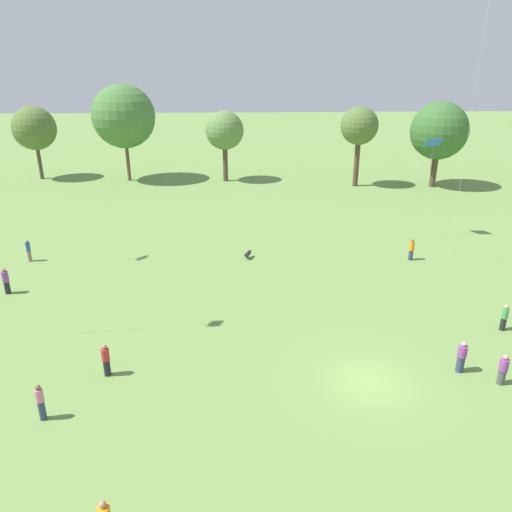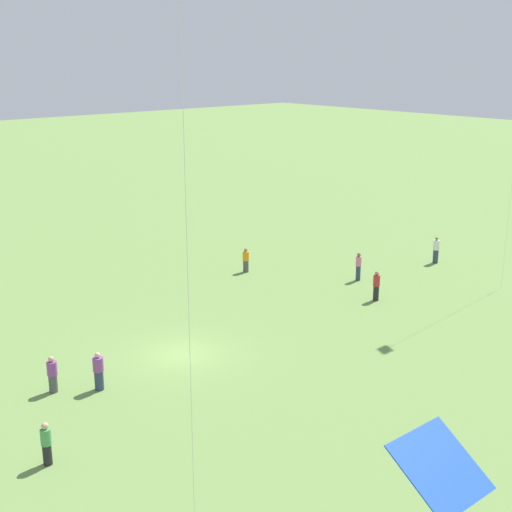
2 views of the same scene
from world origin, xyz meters
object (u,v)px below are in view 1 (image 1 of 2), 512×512
at_px(person_7, 504,318).
at_px(person_1, 503,370).
at_px(person_9, 106,360).
at_px(person_4, 6,281).
at_px(kite_2, 433,145).
at_px(person_0, 40,402).
at_px(person_5, 411,249).
at_px(person_6, 461,357).
at_px(dog_0, 248,254).
at_px(person_10, 28,250).

bearing_deg(person_7, person_1, 111.92).
bearing_deg(person_9, person_4, -99.16).
xyz_separation_m(person_9, kite_2, (22.61, 19.34, 6.95)).
xyz_separation_m(person_0, person_9, (2.04, 3.10, -0.03)).
height_order(person_5, person_6, person_5).
bearing_deg(dog_0, person_4, -138.95).
distance_m(person_0, person_1, 21.04).
relative_size(person_5, dog_0, 1.95).
xyz_separation_m(person_1, kite_2, (3.66, 20.90, 7.03)).
xyz_separation_m(person_7, kite_2, (1.06, 15.98, 7.02)).
xyz_separation_m(person_1, person_5, (0.85, 15.48, 0.06)).
distance_m(person_7, kite_2, 17.49).
relative_size(person_0, person_5, 1.04).
bearing_deg(person_10, kite_2, 100.08).
relative_size(person_0, kite_2, 0.21).
bearing_deg(person_1, person_6, -158.85).
distance_m(person_6, kite_2, 21.65).
height_order(person_5, dog_0, person_5).
bearing_deg(dog_0, person_5, 18.27).
xyz_separation_m(person_1, person_7, (2.61, 4.91, 0.01)).
bearing_deg(person_7, dog_0, 10.92).
distance_m(person_1, person_6, 1.88).
xyz_separation_m(person_1, dog_0, (-11.57, 16.39, -0.41)).
relative_size(person_4, person_10, 1.03).
bearing_deg(person_1, person_5, 142.94).
height_order(person_1, person_6, person_6).
xyz_separation_m(person_10, kite_2, (31.86, 4.35, 6.92)).
bearing_deg(person_9, person_6, 126.78).
bearing_deg(person_0, person_10, -53.56).
distance_m(person_0, person_10, 19.47).
bearing_deg(kite_2, person_7, 131.89).
bearing_deg(dog_0, person_0, -95.29).
distance_m(person_0, kite_2, 34.05).
height_order(person_6, dog_0, person_6).
bearing_deg(person_1, dog_0, -178.70).
distance_m(person_9, kite_2, 30.55).
relative_size(person_4, person_9, 1.04).
height_order(person_0, dog_0, person_0).
xyz_separation_m(person_0, person_6, (19.45, 2.62, -0.07)).
bearing_deg(person_9, person_10, -109.96).
bearing_deg(person_0, kite_2, -122.96).
bearing_deg(person_7, kite_2, -43.89).
height_order(person_7, person_9, person_9).
distance_m(person_1, person_10, 32.69).
height_order(person_1, person_4, person_4).
height_order(person_5, person_9, person_9).
bearing_deg(person_0, dog_0, -102.98).
bearing_deg(person_0, person_4, -47.52).
bearing_deg(kite_2, person_1, 125.72).
distance_m(person_9, dog_0, 16.57).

